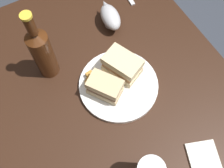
# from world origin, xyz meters

# --- Properties ---
(ground_plane) EXTENTS (6.00, 6.00, 0.00)m
(ground_plane) POSITION_xyz_m (0.00, 0.00, 0.00)
(ground_plane) COLOR #333842
(dining_table) EXTENTS (1.04, 0.86, 0.74)m
(dining_table) POSITION_xyz_m (0.00, 0.00, 0.37)
(dining_table) COLOR black
(dining_table) RESTS_ON ground
(plate) EXTENTS (0.27, 0.27, 0.02)m
(plate) POSITION_xyz_m (-0.01, -0.04, 0.74)
(plate) COLOR white
(plate) RESTS_ON dining_table
(sandwich_half_left) EXTENTS (0.14, 0.12, 0.08)m
(sandwich_half_left) POSITION_xyz_m (0.03, -0.08, 0.79)
(sandwich_half_left) COLOR beige
(sandwich_half_left) RESTS_ON plate
(sandwich_half_right) EXTENTS (0.13, 0.12, 0.07)m
(sandwich_half_right) POSITION_xyz_m (-0.01, 0.01, 0.79)
(sandwich_half_right) COLOR #CCB284
(sandwich_half_right) RESTS_ON plate
(potato_wedge_front) EXTENTS (0.04, 0.02, 0.02)m
(potato_wedge_front) POSITION_xyz_m (0.05, -0.06, 0.76)
(potato_wedge_front) COLOR #B77F33
(potato_wedge_front) RESTS_ON plate
(potato_wedge_middle) EXTENTS (0.04, 0.03, 0.02)m
(potato_wedge_middle) POSITION_xyz_m (0.06, -0.05, 0.76)
(potato_wedge_middle) COLOR #B77F33
(potato_wedge_middle) RESTS_ON plate
(potato_wedge_back) EXTENTS (0.05, 0.05, 0.01)m
(potato_wedge_back) POSITION_xyz_m (0.03, 0.03, 0.76)
(potato_wedge_back) COLOR #B77F33
(potato_wedge_back) RESTS_ON plate
(potato_wedge_left_edge) EXTENTS (0.05, 0.03, 0.02)m
(potato_wedge_left_edge) POSITION_xyz_m (0.05, 0.02, 0.76)
(potato_wedge_left_edge) COLOR #B77F33
(potato_wedge_left_edge) RESTS_ON plate
(gravy_boat) EXTENTS (0.14, 0.08, 0.07)m
(gravy_boat) POSITION_xyz_m (0.23, -0.15, 0.78)
(gravy_boat) COLOR #B7B7BC
(gravy_boat) RESTS_ON dining_table
(cider_bottle) EXTENTS (0.07, 0.07, 0.29)m
(cider_bottle) POSITION_xyz_m (0.16, 0.13, 0.85)
(cider_bottle) COLOR #47230F
(cider_bottle) RESTS_ON dining_table
(napkin) EXTENTS (0.13, 0.12, 0.01)m
(napkin) POSITION_xyz_m (-0.35, -0.15, 0.74)
(napkin) COLOR silver
(napkin) RESTS_ON dining_table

